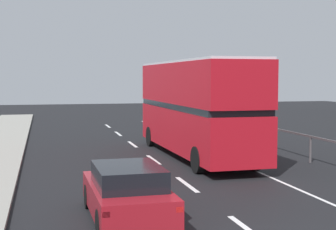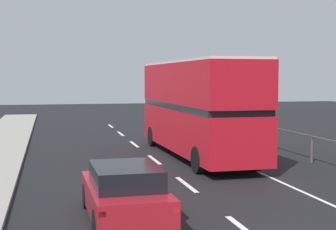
{
  "view_description": "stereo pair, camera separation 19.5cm",
  "coord_description": "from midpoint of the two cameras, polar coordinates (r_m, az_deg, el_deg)",
  "views": [
    {
      "loc": [
        -4.57,
        -7.87,
        3.52
      ],
      "look_at": [
        -0.24,
        9.47,
        2.19
      ],
      "focal_mm": 53.79,
      "sensor_mm": 36.0,
      "label": 1
    },
    {
      "loc": [
        -4.38,
        -7.91,
        3.52
      ],
      "look_at": [
        -0.24,
        9.47,
        2.19
      ],
      "focal_mm": 53.79,
      "sensor_mm": 36.0,
      "label": 2
    }
  ],
  "objects": [
    {
      "name": "hatchback_car_near",
      "position": [
        12.62,
        -4.49,
        -8.81
      ],
      "size": [
        1.86,
        4.07,
        1.38
      ],
      "rotation": [
        0.0,
        0.0,
        0.01
      ],
      "color": "maroon",
      "rests_on": "ground"
    },
    {
      "name": "double_decker_bus_red",
      "position": [
        22.26,
        3.52,
        1.05
      ],
      "size": [
        2.72,
        10.7,
        4.25
      ],
      "rotation": [
        0.0,
        0.0,
        0.02
      ],
      "color": "red",
      "rests_on": "ground"
    },
    {
      "name": "bridge_side_railing",
      "position": [
        20.14,
        18.7,
        -3.42
      ],
      "size": [
        0.1,
        42.0,
        1.12
      ],
      "color": "#4F4A4D",
      "rests_on": "ground"
    },
    {
      "name": "lane_paint_markings",
      "position": [
        18.01,
        7.87,
        -7.04
      ],
      "size": [
        3.34,
        46.0,
        0.01
      ],
      "color": "silver",
      "rests_on": "ground"
    }
  ]
}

